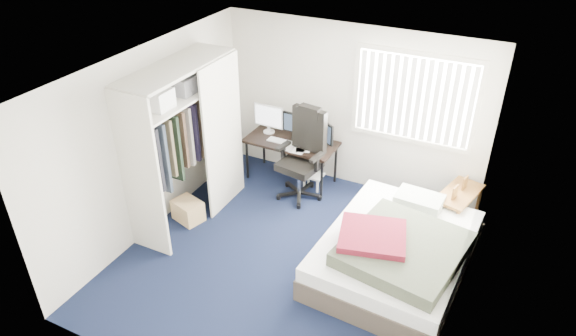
# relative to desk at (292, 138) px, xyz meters

# --- Properties ---
(ground) EXTENTS (4.20, 4.20, 0.00)m
(ground) POSITION_rel_desk_xyz_m (0.81, -1.76, -0.73)
(ground) COLOR black
(ground) RESTS_ON ground
(room_shell) EXTENTS (4.20, 4.20, 4.20)m
(room_shell) POSITION_rel_desk_xyz_m (0.81, -1.76, 0.78)
(room_shell) COLOR silver
(room_shell) RESTS_ON ground
(window_assembly) EXTENTS (1.72, 0.09, 1.32)m
(window_assembly) POSITION_rel_desk_xyz_m (1.71, 0.29, 0.87)
(window_assembly) COLOR white
(window_assembly) RESTS_ON ground
(closet) EXTENTS (0.64, 1.84, 2.22)m
(closet) POSITION_rel_desk_xyz_m (-0.87, -1.49, 0.62)
(closet) COLOR beige
(closet) RESTS_ON ground
(desk) EXTENTS (1.44, 0.68, 1.15)m
(desk) POSITION_rel_desk_xyz_m (0.00, 0.00, 0.00)
(desk) COLOR black
(desk) RESTS_ON ground
(office_chair) EXTENTS (0.75, 0.75, 1.39)m
(office_chair) POSITION_rel_desk_xyz_m (0.32, -0.30, -0.20)
(office_chair) COLOR black
(office_chair) RESTS_ON ground
(footstool) EXTENTS (0.31, 0.25, 0.25)m
(footstool) POSITION_rel_desk_xyz_m (0.41, -0.10, -0.54)
(footstool) COLOR white
(footstool) RESTS_ON ground
(nightstand) EXTENTS (0.59, 0.87, 0.73)m
(nightstand) POSITION_rel_desk_xyz_m (2.56, -0.10, -0.25)
(nightstand) COLOR brown
(nightstand) RESTS_ON ground
(bed) EXTENTS (1.79, 2.30, 0.72)m
(bed) POSITION_rel_desk_xyz_m (2.07, -1.37, -0.43)
(bed) COLOR #41372E
(bed) RESTS_ON ground
(pine_box) EXTENTS (0.47, 0.41, 0.30)m
(pine_box) POSITION_rel_desk_xyz_m (-0.84, -1.62, -0.58)
(pine_box) COLOR tan
(pine_box) RESTS_ON ground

